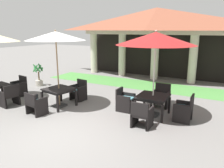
# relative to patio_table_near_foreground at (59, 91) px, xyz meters

# --- Properties ---
(ground_plane) EXTENTS (60.00, 60.00, 0.00)m
(ground_plane) POSITION_rel_patio_table_near_foreground_xyz_m (1.66, -1.98, -0.64)
(ground_plane) COLOR slate
(background_pavilion) EXTENTS (9.98, 2.71, 4.18)m
(background_pavilion) POSITION_rel_patio_table_near_foreground_xyz_m (1.66, 6.70, 2.52)
(background_pavilion) COLOR beige
(background_pavilion) RESTS_ON ground
(lawn_strip) EXTENTS (11.78, 2.08, 0.01)m
(lawn_strip) POSITION_rel_patio_table_near_foreground_xyz_m (1.66, 4.85, -0.64)
(lawn_strip) COLOR #47843D
(lawn_strip) RESTS_ON ground
(patio_table_near_foreground) EXTENTS (1.13, 1.13, 0.74)m
(patio_table_near_foreground) POSITION_rel_patio_table_near_foreground_xyz_m (0.00, 0.00, 0.00)
(patio_table_near_foreground) COLOR black
(patio_table_near_foreground) RESTS_ON ground
(patio_umbrella_near_foreground) EXTENTS (2.20, 2.20, 2.95)m
(patio_umbrella_near_foreground) POSITION_rel_patio_table_near_foreground_xyz_m (-0.00, 0.00, 2.05)
(patio_umbrella_near_foreground) COLOR #2D2D2D
(patio_umbrella_near_foreground) RESTS_ON ground
(patio_chair_near_foreground_north) EXTENTS (0.64, 0.61, 0.86)m
(patio_chair_near_foreground_north) POSITION_rel_patio_table_near_foreground_xyz_m (0.15, 1.05, -0.25)
(patio_chair_near_foreground_north) COLOR black
(patio_chair_near_foreground_north) RESTS_ON ground
(patio_chair_near_foreground_south) EXTENTS (0.70, 0.62, 0.81)m
(patio_chair_near_foreground_south) POSITION_rel_patio_table_near_foreground_xyz_m (-0.15, -1.05, -0.25)
(patio_chair_near_foreground_south) COLOR black
(patio_chair_near_foreground_south) RESTS_ON ground
(patio_chair_mid_left_east) EXTENTS (0.63, 0.71, 0.88)m
(patio_chair_mid_left_east) POSITION_rel_patio_table_near_foreground_xyz_m (-1.74, -0.91, -0.23)
(patio_chair_mid_left_east) COLOR black
(patio_chair_mid_left_east) RESTS_ON ground
(patio_chair_mid_left_north) EXTENTS (0.66, 0.58, 0.89)m
(patio_chair_mid_left_north) POSITION_rel_patio_table_near_foreground_xyz_m (-2.61, 0.26, -0.23)
(patio_chair_mid_left_north) COLOR black
(patio_chair_mid_left_north) RESTS_ON ground
(patio_table_mid_right) EXTENTS (1.03, 1.03, 0.74)m
(patio_table_mid_right) POSITION_rel_patio_table_near_foreground_xyz_m (3.51, 0.86, -0.00)
(patio_table_mid_right) COLOR black
(patio_table_mid_right) RESTS_ON ground
(patio_umbrella_mid_right) EXTENTS (2.63, 2.63, 2.94)m
(patio_umbrella_mid_right) POSITION_rel_patio_table_near_foreground_xyz_m (3.51, 0.86, 2.01)
(patio_umbrella_mid_right) COLOR #2D2D2D
(patio_umbrella_mid_right) RESTS_ON ground
(patio_chair_mid_right_north) EXTENTS (0.64, 0.57, 0.88)m
(patio_chair_mid_right_north) POSITION_rel_patio_table_near_foreground_xyz_m (3.49, 1.94, -0.24)
(patio_chair_mid_right_north) COLOR black
(patio_chair_mid_right_north) RESTS_ON ground
(patio_chair_mid_right_west) EXTENTS (0.59, 0.56, 0.84)m
(patio_chair_mid_right_west) POSITION_rel_patio_table_near_foreground_xyz_m (2.44, 0.84, -0.25)
(patio_chair_mid_right_west) COLOR black
(patio_chair_mid_right_west) RESTS_ON ground
(patio_chair_mid_right_south) EXTENTS (0.58, 0.59, 0.85)m
(patio_chair_mid_right_south) POSITION_rel_patio_table_near_foreground_xyz_m (3.53, -0.21, -0.25)
(patio_chair_mid_right_south) COLOR black
(patio_chair_mid_right_south) RESTS_ON ground
(patio_chair_mid_right_east) EXTENTS (0.57, 0.55, 0.92)m
(patio_chair_mid_right_east) POSITION_rel_patio_table_near_foreground_xyz_m (4.59, 0.88, -0.24)
(patio_chair_mid_right_east) COLOR black
(patio_chair_mid_right_east) RESTS_ON ground
(potted_palm_left_edge) EXTENTS (0.58, 0.63, 1.27)m
(potted_palm_left_edge) POSITION_rel_patio_table_near_foreground_xyz_m (-3.21, 1.99, -0.17)
(potted_palm_left_edge) COLOR #B2AD9E
(potted_palm_left_edge) RESTS_ON ground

